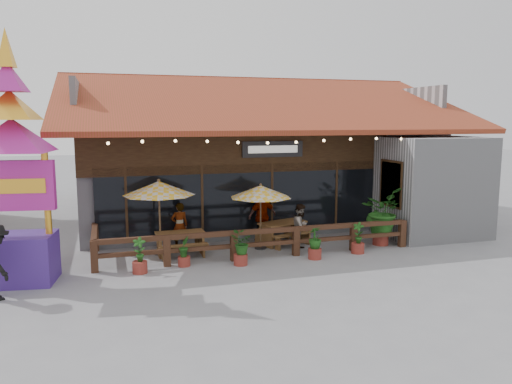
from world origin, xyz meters
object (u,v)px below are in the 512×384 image
object	(u,v)px
umbrella_right	(261,192)
tropical_plant	(382,212)
umbrella_left	(159,189)
picnic_table_right	(283,229)
picnic_table_left	(180,239)
thai_sign_tower	(12,142)

from	to	relation	value
umbrella_right	tropical_plant	world-z (taller)	umbrella_right
tropical_plant	umbrella_left	bearing A→B (deg)	172.33
umbrella_right	tropical_plant	distance (m)	4.20
umbrella_left	picnic_table_right	xyz separation A→B (m)	(4.14, 0.09, -1.57)
umbrella_left	umbrella_right	size ratio (longest dim) A/B	1.06
umbrella_right	picnic_table_left	xyz separation A→B (m)	(-2.63, 0.03, -1.40)
picnic_table_left	tropical_plant	bearing A→B (deg)	-5.99
umbrella_right	thai_sign_tower	distance (m)	7.37
picnic_table_right	picnic_table_left	bearing A→B (deg)	-174.05
umbrella_left	thai_sign_tower	distance (m)	4.46
picnic_table_right	tropical_plant	world-z (taller)	tropical_plant
thai_sign_tower	tropical_plant	world-z (taller)	thai_sign_tower
picnic_table_left	picnic_table_right	world-z (taller)	picnic_table_right
umbrella_left	picnic_table_right	world-z (taller)	umbrella_left
picnic_table_left	picnic_table_right	distance (m)	3.56
thai_sign_tower	picnic_table_right	bearing A→B (deg)	13.41
umbrella_left	tropical_plant	size ratio (longest dim) A/B	1.31
umbrella_left	picnic_table_right	distance (m)	4.43
picnic_table_right	thai_sign_tower	bearing A→B (deg)	-166.59
picnic_table_left	thai_sign_tower	distance (m)	5.60
umbrella_left	picnic_table_left	size ratio (longest dim) A/B	1.65
umbrella_left	picnic_table_left	bearing A→B (deg)	-25.22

